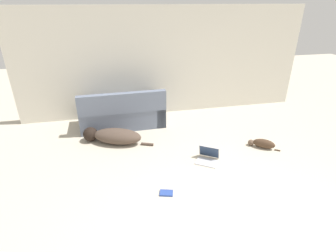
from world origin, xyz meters
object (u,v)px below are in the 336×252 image
(couch, at_px, (123,114))
(book_blue, at_px, (166,193))
(dog, at_px, (113,136))
(laptop_open, at_px, (208,156))
(cat, at_px, (262,144))

(couch, relative_size, book_blue, 8.25)
(dog, bearing_deg, couch, -86.44)
(couch, distance_m, laptop_open, 2.21)
(book_blue, bearing_deg, dog, 112.30)
(laptop_open, relative_size, book_blue, 2.19)
(couch, distance_m, book_blue, 2.50)
(couch, height_order, dog, couch)
(laptop_open, xyz_separation_m, book_blue, (-0.90, -0.71, -0.07))
(cat, bearing_deg, book_blue, 60.98)
(laptop_open, bearing_deg, couch, 161.98)
(book_blue, bearing_deg, cat, 23.64)
(dog, relative_size, cat, 2.66)
(dog, xyz_separation_m, cat, (2.75, -0.81, -0.06))
(couch, xyz_separation_m, book_blue, (0.45, -2.44, -0.27))
(book_blue, bearing_deg, laptop_open, 38.46)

